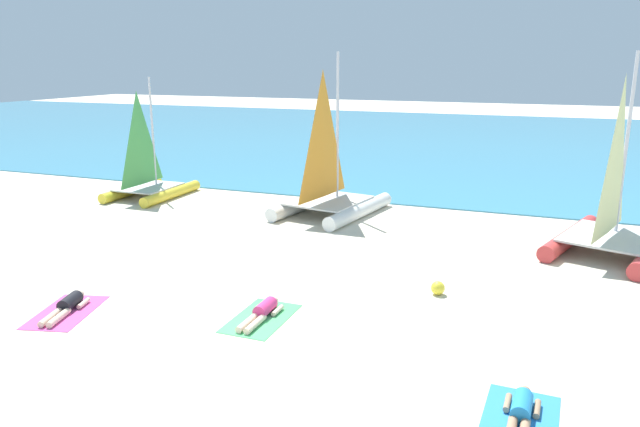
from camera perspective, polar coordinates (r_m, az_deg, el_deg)
ground_plane at (r=21.05m, az=4.48°, el=-0.28°), size 120.00×120.00×0.00m
ocean_water at (r=42.32m, az=13.17°, el=6.81°), size 120.00×40.00×0.05m
sailboat_yellow at (r=24.74m, az=-15.91°, el=3.07°), size 2.31×3.59×4.67m
sailboat_red at (r=18.64m, az=25.92°, el=-1.02°), size 3.88×4.88×5.55m
sailboat_white at (r=21.10m, az=0.91°, el=2.11°), size 3.41×4.67×5.58m
towel_left at (r=14.29m, az=-22.92°, el=-8.60°), size 1.55×2.12×0.01m
sunbather_left at (r=14.30m, az=-22.84°, el=-8.03°), size 0.78×1.55×0.30m
towel_middle at (r=12.96m, az=-5.60°, el=-9.85°), size 1.11×1.90×0.01m
sunbather_middle at (r=12.96m, az=-5.48°, el=-9.23°), size 0.54×1.56×0.30m
towel_right at (r=10.06m, az=18.39°, el=-18.22°), size 1.17×1.94×0.01m
sunbather_right at (r=10.06m, az=18.49°, el=-17.42°), size 0.56×1.56×0.30m
beach_ball at (r=14.34m, az=11.11°, el=-6.94°), size 0.32×0.32×0.32m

